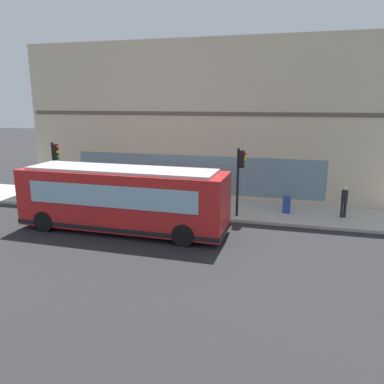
# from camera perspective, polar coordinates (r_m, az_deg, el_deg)

# --- Properties ---
(ground) EXTENTS (120.00, 120.00, 0.00)m
(ground) POSITION_cam_1_polar(r_m,az_deg,el_deg) (18.32, -5.13, -6.14)
(ground) COLOR #262628
(sidewalk_curb) EXTENTS (4.15, 40.00, 0.15)m
(sidewalk_curb) POSITION_cam_1_polar(r_m,az_deg,el_deg) (22.54, -1.06, -2.14)
(sidewalk_curb) COLOR #B2ADA3
(sidewalk_curb) RESTS_ON ground
(building_corner) EXTENTS (8.15, 22.76, 9.76)m
(building_corner) POSITION_cam_1_polar(r_m,az_deg,el_deg) (27.67, 2.48, 10.82)
(building_corner) COLOR beige
(building_corner) RESTS_ON ground
(city_bus_nearside) EXTENTS (2.75, 10.08, 3.07)m
(city_bus_nearside) POSITION_cam_1_polar(r_m,az_deg,el_deg) (18.49, -10.38, -1.09)
(city_bus_nearside) COLOR red
(city_bus_nearside) RESTS_ON ground
(traffic_light_near_corner) EXTENTS (0.32, 0.49, 3.62)m
(traffic_light_near_corner) POSITION_cam_1_polar(r_m,az_deg,el_deg) (19.96, 7.24, 3.37)
(traffic_light_near_corner) COLOR black
(traffic_light_near_corner) RESTS_ON sidewalk_curb
(traffic_light_down_block) EXTENTS (0.32, 0.49, 3.65)m
(traffic_light_down_block) POSITION_cam_1_polar(r_m,az_deg,el_deg) (23.70, -19.73, 4.33)
(traffic_light_down_block) COLOR black
(traffic_light_down_block) RESTS_ON sidewalk_curb
(fire_hydrant) EXTENTS (0.35, 0.35, 0.74)m
(fire_hydrant) POSITION_cam_1_polar(r_m,az_deg,el_deg) (21.65, -3.16, -1.61)
(fire_hydrant) COLOR red
(fire_hydrant) RESTS_ON sidewalk_curb
(pedestrian_walking_along_curb) EXTENTS (0.32, 0.32, 1.62)m
(pedestrian_walking_along_curb) POSITION_cam_1_polar(r_m,az_deg,el_deg) (25.83, -12.94, 1.82)
(pedestrian_walking_along_curb) COLOR #3F8C4C
(pedestrian_walking_along_curb) RESTS_ON sidewalk_curb
(pedestrian_by_light_pole) EXTENTS (0.32, 0.32, 1.75)m
(pedestrian_by_light_pole) POSITION_cam_1_polar(r_m,az_deg,el_deg) (24.75, -18.06, 1.20)
(pedestrian_by_light_pole) COLOR silver
(pedestrian_by_light_pole) RESTS_ON sidewalk_curb
(pedestrian_near_building_entrance) EXTENTS (0.32, 0.32, 1.67)m
(pedestrian_near_building_entrance) POSITION_cam_1_polar(r_m,az_deg,el_deg) (21.46, 21.77, -1.06)
(pedestrian_near_building_entrance) COLOR black
(pedestrian_near_building_entrance) RESTS_ON sidewalk_curb
(newspaper_vending_box) EXTENTS (0.44, 0.42, 0.90)m
(newspaper_vending_box) POSITION_cam_1_polar(r_m,az_deg,el_deg) (21.55, 13.95, -1.81)
(newspaper_vending_box) COLOR #263F99
(newspaper_vending_box) RESTS_ON sidewalk_curb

